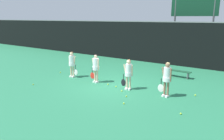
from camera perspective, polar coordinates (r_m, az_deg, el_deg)
ground_plane at (r=12.14m, az=-0.15°, el=-4.15°), size 140.00×140.00×0.00m
fence_windscreen at (r=18.06m, az=13.15°, el=6.93°), size 60.00×0.08×3.40m
scoreboard at (r=18.86m, az=20.63°, el=14.57°), size 3.62×0.15×5.57m
bench_courtside at (r=14.41m, az=16.43°, el=-0.31°), size 1.86×0.42×0.43m
player_0 at (r=13.90m, az=-10.40°, el=2.00°), size 0.69×0.40×1.62m
player_1 at (r=12.56m, az=-4.25°, el=1.02°), size 0.69×0.40×1.66m
player_2 at (r=11.32m, az=4.32°, el=-0.50°), size 0.65×0.37×1.61m
player_3 at (r=10.56m, az=14.12°, el=-1.68°), size 0.67×0.38×1.68m
tennis_ball_0 at (r=15.35m, az=-13.33°, el=-0.60°), size 0.07×0.07×0.07m
tennis_ball_1 at (r=9.10m, az=17.53°, el=-10.81°), size 0.07×0.07×0.07m
tennis_ball_2 at (r=11.35m, az=20.94°, el=-6.17°), size 0.07×0.07×0.07m
tennis_ball_3 at (r=13.05m, az=-19.92°, el=-3.56°), size 0.07×0.07×0.07m
tennis_ball_4 at (r=11.22m, az=2.58°, el=-5.50°), size 0.07×0.07×0.07m
tennis_ball_5 at (r=11.90m, az=1.03°, el=-4.35°), size 0.07×0.07×0.07m
tennis_ball_6 at (r=12.30m, az=-1.05°, el=-3.74°), size 0.07×0.07×0.07m
tennis_ball_7 at (r=9.67m, az=3.12°, el=-8.70°), size 0.07×0.07×0.07m
tennis_ball_8 at (r=10.51m, az=3.77°, el=-6.86°), size 0.07×0.07×0.07m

